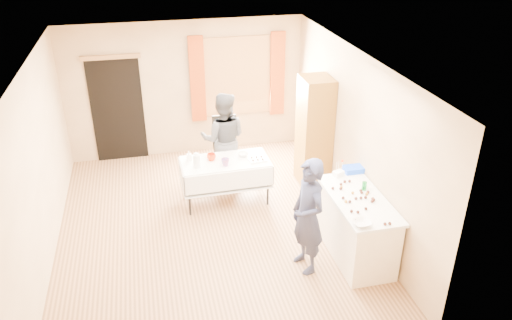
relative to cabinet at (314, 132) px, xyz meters
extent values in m
cube|color=#9E7047|center=(-1.99, -1.01, -0.97)|extent=(4.50, 5.50, 0.02)
cube|color=white|center=(-1.99, -1.01, 1.65)|extent=(4.50, 5.50, 0.02)
cube|color=tan|center=(-1.99, 1.75, 0.34)|extent=(4.50, 0.02, 2.60)
cube|color=tan|center=(-1.99, -3.77, 0.34)|extent=(4.50, 0.02, 2.60)
cube|color=tan|center=(-4.25, -1.01, 0.34)|extent=(0.02, 5.50, 2.60)
cube|color=tan|center=(0.27, -1.01, 0.34)|extent=(0.02, 5.50, 2.60)
cube|color=olive|center=(-0.99, 1.71, 0.54)|extent=(1.32, 0.06, 1.52)
cube|color=white|center=(-0.99, 1.69, 0.54)|extent=(1.20, 0.02, 1.40)
cube|color=#97380F|center=(-1.77, 1.66, 0.54)|extent=(0.28, 0.06, 1.65)
cube|color=#97380F|center=(-0.21, 1.66, 0.54)|extent=(0.28, 0.06, 1.65)
cube|color=black|center=(-3.29, 1.72, 0.04)|extent=(0.95, 0.04, 2.00)
cube|color=olive|center=(-3.29, 1.69, 1.06)|extent=(1.05, 0.06, 0.08)
cube|color=brown|center=(0.00, 0.00, 0.00)|extent=(0.50, 0.60, 1.93)
cube|color=#F1E4CA|center=(-0.10, -2.12, -0.53)|extent=(0.64, 1.42, 0.86)
cube|color=white|center=(-0.10, -2.12, -0.07)|extent=(0.70, 1.48, 0.04)
cube|color=white|center=(-1.61, -0.31, -0.23)|extent=(1.41, 0.72, 0.04)
cube|color=black|center=(-1.43, 0.69, -0.50)|extent=(0.47, 0.47, 0.06)
cube|color=black|center=(-1.41, 0.88, -0.22)|extent=(0.44, 0.07, 0.62)
imported|color=#1D213D|center=(-0.86, -2.26, -0.15)|extent=(0.75, 0.63, 1.62)
imported|color=black|center=(-1.52, 0.33, -0.13)|extent=(1.09, 1.00, 1.67)
cylinder|color=#137E2F|center=(0.06, -1.93, 0.01)|extent=(0.08, 0.08, 0.12)
imported|color=white|center=(-0.33, -2.72, -0.03)|extent=(0.26, 0.26, 0.05)
cube|color=white|center=(-0.14, -1.48, -0.01)|extent=(0.18, 0.15, 0.08)
cube|color=blue|center=(0.13, -1.41, -0.01)|extent=(0.30, 0.20, 0.08)
cylinder|color=silver|center=(-2.08, -0.44, -0.10)|extent=(0.14, 0.14, 0.22)
imported|color=red|center=(-1.82, -0.25, -0.16)|extent=(0.20, 0.20, 0.11)
imported|color=red|center=(-1.64, -0.49, -0.15)|extent=(0.21, 0.21, 0.12)
imported|color=white|center=(-1.29, -0.21, -0.19)|extent=(0.20, 0.20, 0.05)
cube|color=white|center=(-1.10, -0.42, -0.20)|extent=(0.30, 0.24, 0.02)
imported|color=white|center=(-2.17, -0.17, -0.13)|extent=(0.07, 0.08, 0.16)
sphere|color=#3F2314|center=(-0.32, -2.19, -0.03)|extent=(0.04, 0.04, 0.04)
sphere|color=black|center=(-0.02, -2.03, -0.03)|extent=(0.04, 0.04, 0.04)
sphere|color=black|center=(-0.26, -1.87, -0.03)|extent=(0.04, 0.04, 0.04)
sphere|color=black|center=(-0.34, -2.43, -0.03)|extent=(0.04, 0.04, 0.04)
sphere|color=black|center=(0.01, -2.80, -0.03)|extent=(0.04, 0.04, 0.04)
sphere|color=black|center=(-0.01, -1.98, -0.03)|extent=(0.04, 0.04, 0.04)
sphere|color=#3F2314|center=(0.03, -2.08, -0.03)|extent=(0.04, 0.04, 0.04)
sphere|color=black|center=(-0.06, -1.69, -0.03)|extent=(0.04, 0.04, 0.04)
sphere|color=black|center=(0.06, -2.24, -0.03)|extent=(0.04, 0.04, 0.04)
sphere|color=black|center=(-0.38, -2.63, -0.03)|extent=(0.04, 0.04, 0.04)
sphere|color=black|center=(-0.14, -2.42, -0.03)|extent=(0.04, 0.04, 0.04)
sphere|color=black|center=(-0.27, -2.47, -0.03)|extent=(0.04, 0.04, 0.04)
sphere|color=#3F2314|center=(-0.24, -1.83, -0.03)|extent=(0.04, 0.04, 0.04)
sphere|color=black|center=(-0.27, -2.21, -0.03)|extent=(0.04, 0.04, 0.04)
sphere|color=black|center=(0.07, -2.04, -0.03)|extent=(0.04, 0.04, 0.04)
sphere|color=black|center=(-0.09, -2.16, -0.03)|extent=(0.04, 0.04, 0.04)
sphere|color=black|center=(-0.05, -2.80, -0.03)|extent=(0.04, 0.04, 0.04)
sphere|color=black|center=(0.06, -2.21, -0.03)|extent=(0.04, 0.04, 0.04)
sphere|color=#3F2314|center=(0.12, -1.83, -0.03)|extent=(0.04, 0.04, 0.04)
sphere|color=black|center=(-0.36, -1.83, -0.03)|extent=(0.04, 0.04, 0.04)
sphere|color=black|center=(-0.32, -2.10, -0.03)|extent=(0.04, 0.04, 0.04)
sphere|color=black|center=(-0.16, -2.15, -0.03)|extent=(0.04, 0.04, 0.04)
sphere|color=black|center=(0.02, -2.27, -0.03)|extent=(0.04, 0.04, 0.04)
sphere|color=black|center=(-0.21, -1.75, -0.03)|extent=(0.04, 0.04, 0.04)
sphere|color=#3F2314|center=(-0.14, -2.01, -0.03)|extent=(0.04, 0.04, 0.04)
sphere|color=black|center=(-0.13, -1.69, -0.03)|extent=(0.04, 0.04, 0.04)
sphere|color=black|center=(-0.02, -2.16, -0.03)|extent=(0.04, 0.04, 0.04)
camera|label=1|loc=(-2.75, -7.39, 3.44)|focal=35.00mm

